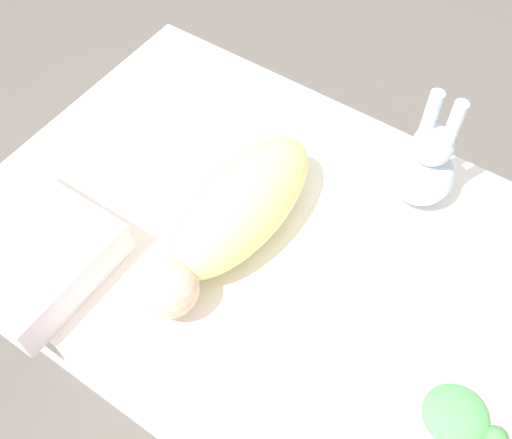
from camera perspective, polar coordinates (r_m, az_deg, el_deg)
ground_plane at (r=1.65m, az=1.06°, el=-5.60°), size 12.00×12.00×0.00m
bed_mattress at (r=1.56m, az=1.12°, el=-3.73°), size 1.45×1.00×0.21m
swaddled_baby at (r=1.41m, az=-2.02°, el=0.54°), size 0.22×0.58×0.18m
pillow at (r=1.48m, az=-20.87°, el=-3.08°), size 0.34×0.34×0.10m
bunny_plush at (r=1.52m, az=15.81°, el=4.85°), size 0.16×0.16×0.34m
turtle_plush at (r=1.32m, az=18.90°, el=-17.52°), size 0.18×0.13×0.06m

